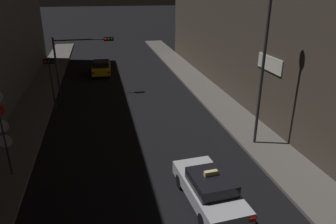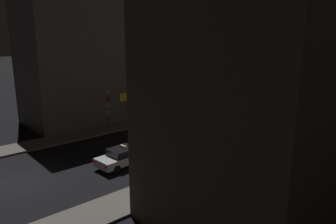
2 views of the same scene
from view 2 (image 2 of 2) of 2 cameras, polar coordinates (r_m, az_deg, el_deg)
ground_plane at (r=24.15m, az=-25.40°, el=-11.49°), size 300.00×300.00×0.00m
sidewalk_left at (r=41.58m, az=3.81°, el=0.09°), size 2.71×50.72×0.17m
sidewalk_right at (r=33.58m, az=21.01°, el=-4.05°), size 2.71×50.72×0.17m
building_facade_left at (r=43.43m, az=-2.69°, el=11.48°), size 8.15×33.45×16.38m
taxi at (r=24.69m, az=-7.91°, el=-7.86°), size 2.12×4.57×1.62m
far_car at (r=42.87m, az=14.65°, el=0.98°), size 2.01×4.53×1.42m
traffic_light_overhead at (r=38.57m, az=7.71°, el=4.19°), size 4.85×0.42×4.80m
traffic_light_left_kerb at (r=37.63m, az=2.03°, el=2.89°), size 0.80×0.42×3.89m
sign_pole_left at (r=33.15m, az=-10.65°, el=0.93°), size 0.62×0.10×4.24m
street_lamp_near_block at (r=22.97m, az=7.16°, el=3.65°), size 0.48×0.48×8.69m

